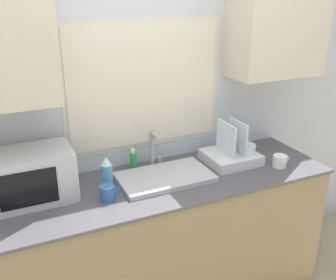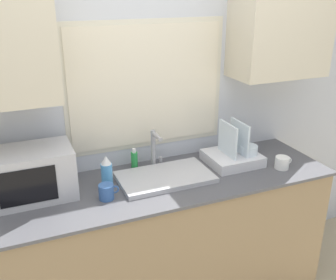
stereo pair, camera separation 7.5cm
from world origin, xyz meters
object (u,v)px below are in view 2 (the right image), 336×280
at_px(microwave, 32,174).
at_px(spray_bottle, 107,172).
at_px(soap_bottle, 134,160).
at_px(mug_near_sink, 107,192).
at_px(dish_rack, 234,155).
at_px(faucet, 155,147).

bearing_deg(microwave, spray_bottle, -5.99).
height_order(soap_bottle, mug_near_sink, soap_bottle).
bearing_deg(dish_rack, faucet, 164.46).
bearing_deg(spray_bottle, dish_rack, -0.59).
height_order(dish_rack, mug_near_sink, dish_rack).
xyz_separation_m(dish_rack, spray_bottle, (-0.88, 0.01, 0.04)).
bearing_deg(dish_rack, mug_near_sink, -171.48).
bearing_deg(microwave, mug_near_sink, -26.96).
xyz_separation_m(faucet, soap_bottle, (-0.14, 0.02, -0.08)).
bearing_deg(mug_near_sink, faucet, 34.99).
bearing_deg(dish_rack, spray_bottle, 179.41).
height_order(faucet, microwave, microwave).
relative_size(faucet, spray_bottle, 1.29).
relative_size(dish_rack, soap_bottle, 2.35).
bearing_deg(dish_rack, microwave, 177.67).
height_order(spray_bottle, soap_bottle, spray_bottle).
xyz_separation_m(dish_rack, soap_bottle, (-0.65, 0.17, 0.01)).
bearing_deg(mug_near_sink, dish_rack, 8.52).
distance_m(dish_rack, mug_near_sink, 0.93).
xyz_separation_m(microwave, soap_bottle, (0.64, 0.11, -0.08)).
xyz_separation_m(faucet, microwave, (-0.78, -0.09, -0.00)).
distance_m(soap_bottle, mug_near_sink, 0.41).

